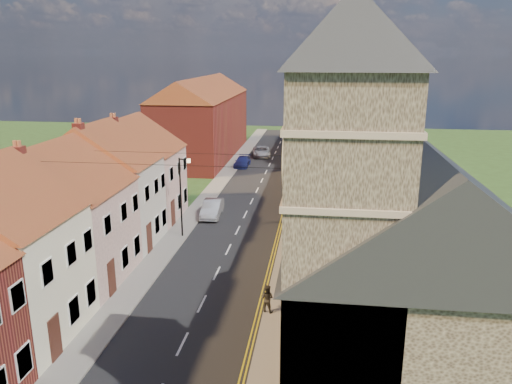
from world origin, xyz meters
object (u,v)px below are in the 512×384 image
at_px(car_mid, 212,208).
at_px(car_far, 242,162).
at_px(pedestrian_right, 267,298).
at_px(car_distant, 262,151).
at_px(church, 401,264).
at_px(lamppost, 182,192).

distance_m(car_mid, car_far, 19.32).
relative_size(car_mid, pedestrian_right, 2.80).
height_order(car_far, car_distant, car_distant).
relative_size(church, car_mid, 3.59).
xyz_separation_m(lamppost, car_distant, (2.19, 31.07, -2.87)).
height_order(church, lamppost, church).
xyz_separation_m(car_far, car_distant, (1.58, 6.51, 0.07)).
distance_m(car_far, car_distant, 6.70).
height_order(car_mid, pedestrian_right, pedestrian_right).
bearing_deg(car_distant, church, -85.47).
relative_size(car_far, car_distant, 0.86).
bearing_deg(pedestrian_right, church, 151.30).
relative_size(car_distant, pedestrian_right, 3.20).
distance_m(lamppost, pedestrian_right, 13.22).
distance_m(church, car_far, 43.43).
height_order(car_mid, car_far, car_mid).
relative_size(church, lamppost, 2.53).
xyz_separation_m(lamppost, car_far, (0.61, 24.56, -2.94)).
bearing_deg(church, car_mid, 118.86).
xyz_separation_m(car_mid, car_far, (-0.48, 19.32, -0.10)).
xyz_separation_m(church, car_far, (-12.56, 41.24, -5.28)).
height_order(car_distant, pedestrian_right, pedestrian_right).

